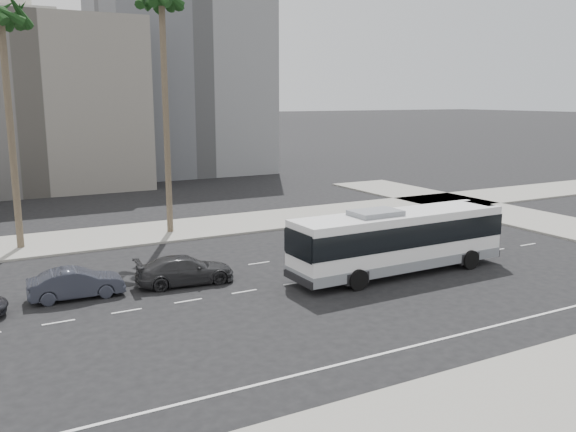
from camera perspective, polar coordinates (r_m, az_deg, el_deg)
ground at (r=33.89m, az=5.16°, el=-5.64°), size 700.00×700.00×0.00m
sidewalk_north at (r=47.15m, az=-5.28°, el=-0.74°), size 120.00×7.00×0.15m
midrise_beige_west at (r=72.22m, az=-23.98°, el=9.63°), size 24.00×18.00×18.00m
midrise_gray_center at (r=83.21m, az=-10.44°, el=13.23°), size 20.00×20.00×26.00m
highrise_right at (r=265.78m, az=-15.19°, el=16.27°), size 26.00×26.00×70.00m
highrise_far at (r=300.84m, az=-11.73°, el=14.83°), size 22.00×22.00×60.00m
city_bus at (r=34.33m, az=10.46°, el=-2.15°), size 13.13×3.21×3.76m
car_a at (r=32.59m, az=-9.74°, el=-5.06°), size 2.63×5.39×1.51m
car_b at (r=31.69m, az=-19.44°, el=-6.04°), size 1.82×4.63×1.50m
palm_near at (r=44.19m, az=-11.89°, el=19.08°), size 5.26×5.26×17.69m
palm_mid at (r=42.27m, az=-25.56°, el=16.38°), size 5.17×5.17×15.98m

